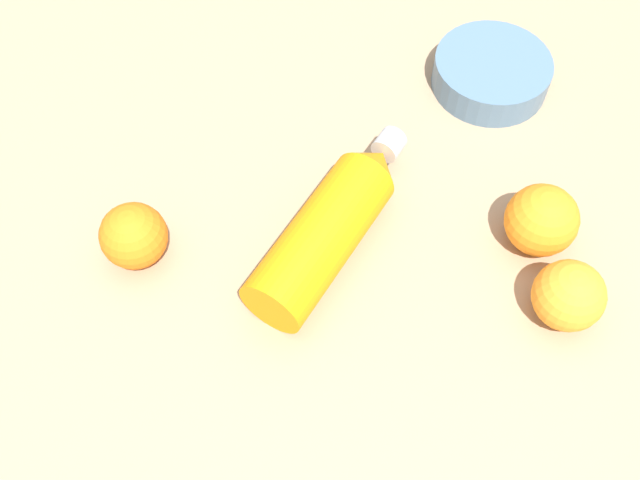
% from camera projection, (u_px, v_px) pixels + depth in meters
% --- Properties ---
extents(ground_plane, '(2.40, 2.40, 0.00)m').
position_uv_depth(ground_plane, '(329.00, 273.00, 0.79)').
color(ground_plane, '#9E7F60').
extents(water_bottle, '(0.07, 0.26, 0.07)m').
position_uv_depth(water_bottle, '(331.00, 225.00, 0.78)').
color(water_bottle, orange).
rests_on(water_bottle, ground_plane).
extents(orange_0, '(0.08, 0.08, 0.08)m').
position_uv_depth(orange_0, '(542.00, 220.00, 0.78)').
color(orange_0, orange).
rests_on(orange_0, ground_plane).
extents(orange_1, '(0.07, 0.07, 0.07)m').
position_uv_depth(orange_1, '(569.00, 296.00, 0.73)').
color(orange_1, orange).
rests_on(orange_1, ground_plane).
extents(orange_2, '(0.07, 0.07, 0.07)m').
position_uv_depth(orange_2, '(134.00, 236.00, 0.77)').
color(orange_2, orange).
rests_on(orange_2, ground_plane).
extents(ceramic_bowl, '(0.14, 0.14, 0.04)m').
position_uv_depth(ceramic_bowl, '(491.00, 73.00, 0.92)').
color(ceramic_bowl, slate).
rests_on(ceramic_bowl, ground_plane).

